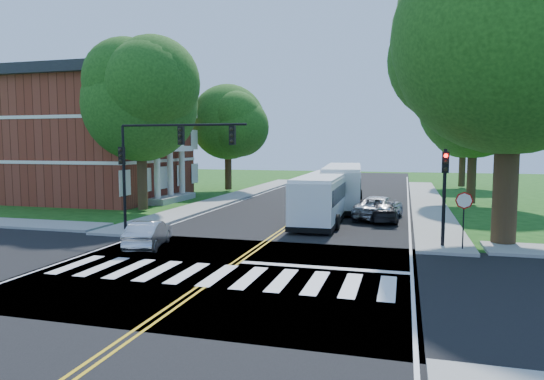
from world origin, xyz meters
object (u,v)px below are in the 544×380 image
(signal_ne, at_px, (445,184))
(bus_lead, at_px, (324,196))
(hatchback, at_px, (148,234))
(bus_follow, at_px, (343,185))
(dark_sedan, at_px, (383,212))
(suv, at_px, (379,207))
(signal_nw, at_px, (162,151))

(signal_ne, bearing_deg, bus_lead, 133.90)
(bus_lead, bearing_deg, hatchback, 56.56)
(bus_follow, height_order, dark_sedan, bus_follow)
(bus_lead, xyz_separation_m, hatchback, (-6.48, -10.15, -0.89))
(bus_lead, height_order, bus_follow, bus_follow)
(bus_lead, relative_size, suv, 2.11)
(bus_follow, bearing_deg, dark_sedan, 111.61)
(signal_nw, height_order, bus_follow, signal_nw)
(hatchback, relative_size, suv, 0.72)
(signal_nw, xyz_separation_m, suv, (10.77, 8.27, -3.63))
(hatchback, height_order, dark_sedan, hatchback)
(hatchback, bearing_deg, bus_follow, -125.90)
(dark_sedan, bearing_deg, hatchback, 41.48)
(signal_ne, distance_m, bus_lead, 9.60)
(suv, distance_m, dark_sedan, 1.01)
(suv, height_order, dark_sedan, suv)
(suv, bearing_deg, signal_ne, 119.86)
(bus_lead, xyz_separation_m, suv, (3.29, 1.42, -0.78))
(signal_ne, xyz_separation_m, hatchback, (-13.06, -3.31, -2.33))
(hatchback, distance_m, suv, 15.15)
(signal_ne, distance_m, hatchback, 13.68)
(hatchback, height_order, suv, suv)
(signal_ne, relative_size, bus_lead, 0.39)
(bus_lead, xyz_separation_m, bus_follow, (0.32, 7.00, 0.14))
(hatchback, relative_size, dark_sedan, 0.91)
(suv, bearing_deg, signal_nw, 45.67)
(dark_sedan, bearing_deg, signal_nw, 28.45)
(suv, relative_size, dark_sedan, 1.27)
(signal_nw, bearing_deg, suv, 37.54)
(suv, bearing_deg, hatchback, 57.96)
(signal_nw, distance_m, bus_follow, 16.12)
(signal_ne, bearing_deg, dark_sedan, 112.12)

